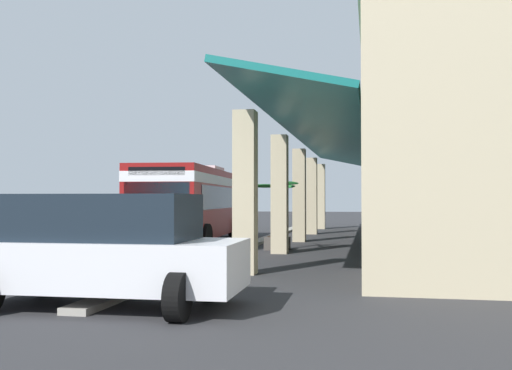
{
  "coord_description": "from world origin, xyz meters",
  "views": [
    {
      "loc": [
        28.87,
        9.95,
        1.88
      ],
      "look_at": [
        8.25,
        5.93,
        2.39
      ],
      "focal_mm": 41.2,
      "sensor_mm": 36.0,
      "label": 1
    }
  ],
  "objects_px": {
    "transit_bus": "(193,200)",
    "pedestrian": "(130,234)",
    "parked_suv_white": "(103,249)",
    "parked_sedan_blue": "(42,225)",
    "parked_sedan_red": "(135,218)",
    "potted_palm": "(277,231)"
  },
  "relations": [
    {
      "from": "pedestrian",
      "to": "parked_sedan_red",
      "type": "bearing_deg",
      "value": -157.58
    },
    {
      "from": "transit_bus",
      "to": "parked_sedan_red",
      "type": "relative_size",
      "value": 2.54
    },
    {
      "from": "parked_sedan_red",
      "to": "pedestrian",
      "type": "height_order",
      "value": "pedestrian"
    },
    {
      "from": "potted_palm",
      "to": "parked_sedan_blue",
      "type": "bearing_deg",
      "value": -98.0
    },
    {
      "from": "parked_sedan_blue",
      "to": "parked_suv_white",
      "type": "bearing_deg",
      "value": 34.58
    },
    {
      "from": "parked_sedan_red",
      "to": "parked_suv_white",
      "type": "height_order",
      "value": "parked_suv_white"
    },
    {
      "from": "transit_bus",
      "to": "pedestrian",
      "type": "distance_m",
      "value": 10.11
    },
    {
      "from": "transit_bus",
      "to": "parked_suv_white",
      "type": "bearing_deg",
      "value": 11.05
    },
    {
      "from": "pedestrian",
      "to": "parked_sedan_blue",
      "type": "bearing_deg",
      "value": -138.85
    },
    {
      "from": "parked_sedan_blue",
      "to": "parked_suv_white",
      "type": "relative_size",
      "value": 0.92
    },
    {
      "from": "parked_sedan_red",
      "to": "parked_suv_white",
      "type": "xyz_separation_m",
      "value": [
        23.12,
        9.1,
        0.27
      ]
    },
    {
      "from": "potted_palm",
      "to": "transit_bus",
      "type": "bearing_deg",
      "value": -120.53
    },
    {
      "from": "parked_sedan_red",
      "to": "potted_palm",
      "type": "distance_m",
      "value": 15.08
    },
    {
      "from": "pedestrian",
      "to": "parked_suv_white",
      "type": "bearing_deg",
      "value": 17.48
    },
    {
      "from": "transit_bus",
      "to": "potted_palm",
      "type": "distance_m",
      "value": 4.79
    },
    {
      "from": "parked_sedan_red",
      "to": "parked_sedan_blue",
      "type": "bearing_deg",
      "value": -1.53
    },
    {
      "from": "transit_bus",
      "to": "parked_sedan_blue",
      "type": "distance_m",
      "value": 6.68
    },
    {
      "from": "parked_sedan_red",
      "to": "parked_sedan_blue",
      "type": "xyz_separation_m",
      "value": [
        9.55,
        -0.26,
        0.0
      ]
    },
    {
      "from": "parked_sedan_red",
      "to": "parked_sedan_blue",
      "type": "relative_size",
      "value": 1.01
    },
    {
      "from": "transit_bus",
      "to": "pedestrian",
      "type": "xyz_separation_m",
      "value": [
        9.97,
        1.41,
        -0.86
      ]
    },
    {
      "from": "transit_bus",
      "to": "parked_sedan_blue",
      "type": "relative_size",
      "value": 2.57
    },
    {
      "from": "pedestrian",
      "to": "potted_palm",
      "type": "distance_m",
      "value": 8.04
    }
  ]
}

